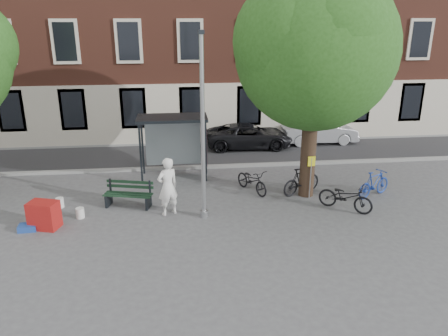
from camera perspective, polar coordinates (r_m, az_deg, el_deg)
name	(u,v)px	position (r m, az deg, el deg)	size (l,w,h in m)	color
ground	(204,217)	(15.03, -2.61, -6.38)	(90.00, 90.00, 0.00)	#4C4C4F
road	(195,155)	(21.54, -3.86, 1.73)	(40.00, 4.00, 0.01)	#28282B
curb_near	(197,167)	(19.63, -3.59, 0.12)	(40.00, 0.25, 0.12)	gray
curb_far	(193,143)	(23.44, -4.10, 3.33)	(40.00, 0.25, 0.12)	gray
building_row	(187,6)	(26.53, -4.87, 20.37)	(30.00, 8.00, 14.00)	brown
lamppost	(203,138)	(14.05, -2.78, 3.90)	(0.28, 0.35, 6.11)	#9EA0A3
tree_right	(317,43)	(15.68, 12.06, 15.65)	(5.76, 5.60, 8.20)	black
bus_shelter	(182,132)	(18.21, -5.49, 4.64)	(2.85, 1.45, 2.62)	#1E2328
painter	(168,187)	(14.93, -7.36, -2.42)	(0.75, 0.49, 2.04)	white
bench	(129,195)	(16.04, -12.35, -3.51)	(1.81, 0.96, 0.89)	#1E2328
bike_a	(345,197)	(15.89, 15.58, -3.64)	(0.67, 1.93, 1.01)	black
bike_b	(374,184)	(17.39, 19.01, -1.95)	(0.48, 1.72, 1.03)	navy
bike_c	(252,180)	(16.91, 3.68, -1.63)	(0.63, 1.80, 0.95)	black
bike_d	(302,181)	(16.94, 10.11, -1.64)	(0.50, 1.78, 1.07)	black
car_dark	(249,136)	(22.63, 3.31, 4.23)	(2.05, 4.44, 1.24)	black
car_silver	(319,131)	(23.90, 12.31, 4.76)	(1.41, 4.04, 1.33)	#A1A2A8
red_stand	(44,215)	(15.24, -22.45, -5.70)	(0.90, 0.60, 0.90)	#A21815
blue_crate	(28,227)	(15.42, -24.25, -7.10)	(0.55, 0.40, 0.20)	#204192
bucket_a	(80,213)	(15.65, -18.27, -5.60)	(0.28, 0.28, 0.36)	white
bucket_b	(60,203)	(16.72, -20.65, -4.26)	(0.28, 0.28, 0.36)	white
bucket_c	(37,222)	(15.52, -23.29, -6.47)	(0.28, 0.28, 0.36)	silver
notice_sign	(311,169)	(16.39, 11.30, -0.19)	(0.28, 0.05, 1.65)	#9EA0A3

